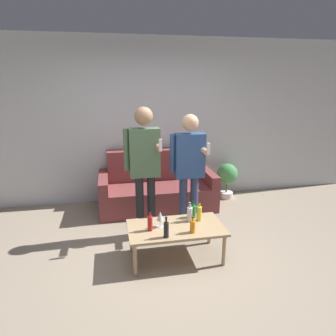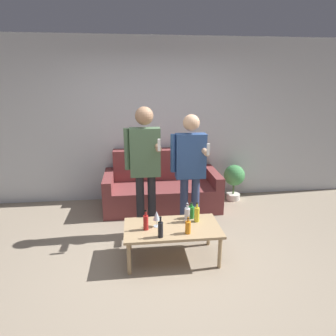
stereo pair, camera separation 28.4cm
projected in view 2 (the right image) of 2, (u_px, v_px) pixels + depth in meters
The scene contains 14 objects.
ground_plane at pixel (165, 267), 3.34m from camera, with size 16.00×16.00×0.00m, color gray.
wall_back at pixel (151, 122), 5.03m from camera, with size 8.00×0.06×2.70m.
couch at pixel (161, 187), 4.94m from camera, with size 1.84×0.87×0.91m.
coffee_table at pixel (172, 230), 3.42m from camera, with size 1.09×0.60×0.41m.
bottle_orange at pixel (191, 212), 3.61m from camera, with size 0.07×0.07×0.20m.
bottle_green at pixel (187, 214), 3.51m from camera, with size 0.07×0.07×0.24m.
bottle_dark at pixel (161, 229), 3.16m from camera, with size 0.06×0.06×0.24m.
bottle_yellow at pixel (197, 214), 3.52m from camera, with size 0.06×0.06×0.24m.
bottle_red at pixel (146, 222), 3.32m from camera, with size 0.06×0.06×0.23m.
bottle_clear at pixel (188, 227), 3.25m from camera, with size 0.06×0.06×0.19m.
wine_glass_near at pixel (157, 216), 3.39m from camera, with size 0.08×0.08×0.19m.
person_standing_left at pixel (145, 161), 3.82m from camera, with size 0.45×0.43×1.71m.
person_standing_right at pixel (190, 165), 3.91m from camera, with size 0.46×0.41×1.61m.
potted_plant at pixel (234, 178), 5.17m from camera, with size 0.36×0.36×0.62m.
Camera 2 is at (-0.30, -2.88, 2.00)m, focal length 32.00 mm.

